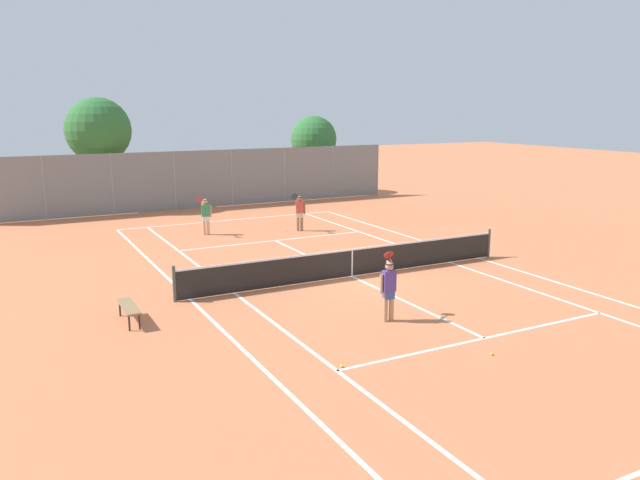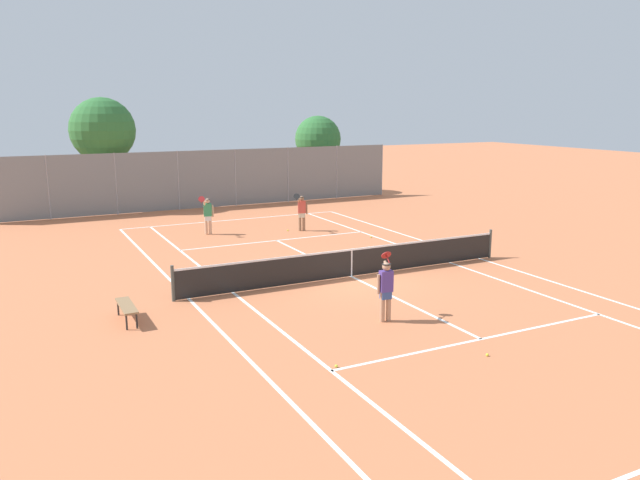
{
  "view_description": "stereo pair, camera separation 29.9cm",
  "coord_description": "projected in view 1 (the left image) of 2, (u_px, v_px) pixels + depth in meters",
  "views": [
    {
      "loc": [
        -10.23,
        -17.29,
        5.55
      ],
      "look_at": [
        -0.42,
        1.5,
        1.0
      ],
      "focal_mm": 35.0,
      "sensor_mm": 36.0,
      "label": 1
    },
    {
      "loc": [
        -9.96,
        -17.43,
        5.55
      ],
      "look_at": [
        -0.42,
        1.5,
        1.0
      ],
      "focal_mm": 35.0,
      "sensor_mm": 36.0,
      "label": 2
    }
  ],
  "objects": [
    {
      "name": "ground_plane",
      "position": [
        352.0,
        276.0,
        20.78
      ],
      "size": [
        120.0,
        120.0,
        0.0
      ],
      "primitive_type": "plane",
      "color": "#C67047"
    },
    {
      "name": "court_line_markings",
      "position": [
        352.0,
        276.0,
        20.78
      ],
      "size": [
        11.1,
        23.9,
        0.01
      ],
      "color": "white",
      "rests_on": "ground"
    },
    {
      "name": "tennis_net",
      "position": [
        352.0,
        262.0,
        20.67
      ],
      "size": [
        12.0,
        0.1,
        1.07
      ],
      "color": "#474C47",
      "rests_on": "ground"
    },
    {
      "name": "player_near_side",
      "position": [
        389.0,
        287.0,
        16.29
      ],
      "size": [
        0.71,
        0.72,
        1.77
      ],
      "color": "tan",
      "rests_on": "ground"
    },
    {
      "name": "player_far_left",
      "position": [
        206.0,
        214.0,
        27.35
      ],
      "size": [
        0.79,
        0.71,
        1.77
      ],
      "color": "#D8A884",
      "rests_on": "ground"
    },
    {
      "name": "player_far_right",
      "position": [
        300.0,
        211.0,
        28.2
      ],
      "size": [
        0.84,
        0.69,
        1.77
      ],
      "color": "#936B4C",
      "rests_on": "ground"
    },
    {
      "name": "loose_tennis_ball_0",
      "position": [
        369.0,
        237.0,
        26.91
      ],
      "size": [
        0.07,
        0.07,
        0.07
      ],
      "primitive_type": "sphere",
      "color": "#D1DB33",
      "rests_on": "ground"
    },
    {
      "name": "loose_tennis_ball_1",
      "position": [
        342.0,
        366.0,
        13.53
      ],
      "size": [
        0.07,
        0.07,
        0.07
      ],
      "primitive_type": "sphere",
      "color": "#D1DB33",
      "rests_on": "ground"
    },
    {
      "name": "loose_tennis_ball_2",
      "position": [
        286.0,
        230.0,
        28.32
      ],
      "size": [
        0.07,
        0.07,
        0.07
      ],
      "primitive_type": "sphere",
      "color": "#D1DB33",
      "rests_on": "ground"
    },
    {
      "name": "loose_tennis_ball_3",
      "position": [
        492.0,
        354.0,
        14.19
      ],
      "size": [
        0.07,
        0.07,
        0.07
      ],
      "primitive_type": "sphere",
      "color": "#D1DB33",
      "rests_on": "ground"
    },
    {
      "name": "loose_tennis_ball_4",
      "position": [
        265.0,
        260.0,
        22.87
      ],
      "size": [
        0.07,
        0.07,
        0.07
      ],
      "primitive_type": "sphere",
      "color": "#D1DB33",
      "rests_on": "ground"
    },
    {
      "name": "courtside_bench",
      "position": [
        129.0,
        308.0,
        16.26
      ],
      "size": [
        0.36,
        1.5,
        0.47
      ],
      "color": "olive",
      "rests_on": "ground"
    },
    {
      "name": "back_fence",
      "position": [
        204.0,
        179.0,
        34.5
      ],
      "size": [
        22.91,
        0.08,
        3.21
      ],
      "color": "gray",
      "rests_on": "ground"
    },
    {
      "name": "tree_behind_left",
      "position": [
        99.0,
        132.0,
        33.33
      ],
      "size": [
        3.47,
        3.47,
        6.05
      ],
      "color": "brown",
      "rests_on": "ground"
    },
    {
      "name": "tree_behind_right",
      "position": [
        314.0,
        140.0,
        40.59
      ],
      "size": [
        2.99,
        2.99,
        4.97
      ],
      "color": "brown",
      "rests_on": "ground"
    }
  ]
}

